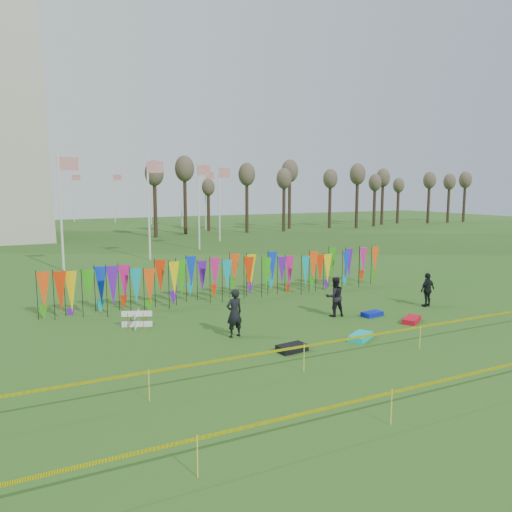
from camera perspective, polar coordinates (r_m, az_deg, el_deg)
name	(u,v)px	position (r m, az deg, el deg)	size (l,w,h in m)	color
ground	(314,341)	(19.14, 6.67, -9.59)	(160.00, 160.00, 0.00)	#255317
banner_row	(236,275)	(25.58, -2.29, -2.15)	(18.64, 0.64, 2.16)	black
caution_tape_near	(351,340)	(16.83, 10.84, -9.37)	(26.00, 0.02, 0.90)	#FDFF05
caution_tape_far	(446,381)	(14.08, 20.91, -13.23)	(26.00, 0.02, 0.90)	#FDFF05
tree_line	(334,184)	(72.66, 8.87, 8.12)	(53.92, 1.92, 7.84)	#3D2B1E
box_kite	(137,319)	(21.23, -13.46, -7.01)	(0.64, 0.64, 0.70)	#B51E0D
person_left	(234,313)	(19.24, -2.49, -6.53)	(0.69, 0.50, 1.88)	black
person_mid	(335,297)	(22.55, 8.98, -4.62)	(0.86, 0.53, 1.78)	black
person_right	(427,290)	(25.45, 19.01, -3.67)	(0.97, 0.55, 1.65)	black
kite_bag_turquoise	(361,337)	(19.51, 11.86, -9.01)	(1.15, 0.57, 0.23)	#0DC6BB
kite_bag_blue	(372,314)	(23.05, 13.13, -6.46)	(0.96, 0.50, 0.20)	#0B1EB8
kite_bag_red	(412,320)	(22.48, 17.37, -6.97)	(1.17, 0.54, 0.22)	red
kite_bag_black	(292,348)	(17.86, 4.13, -10.45)	(1.03, 0.60, 0.24)	black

